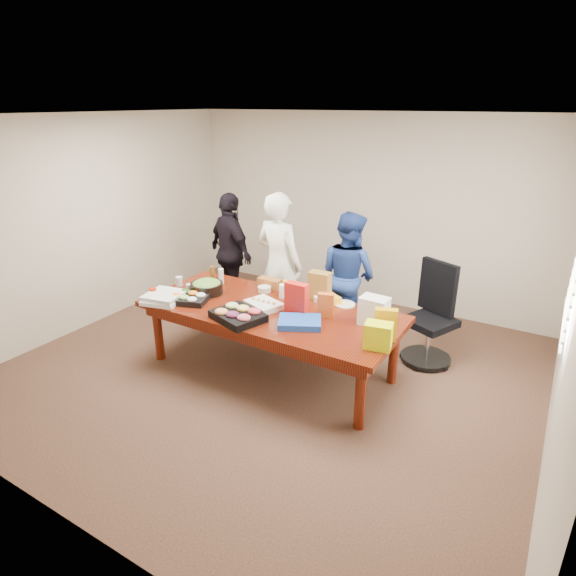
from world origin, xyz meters
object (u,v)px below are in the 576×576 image
Objects in this scene: person_right at (348,275)px; office_chair at (430,318)px; sheet_cake at (264,305)px; salad_bowl at (207,288)px; person_center at (279,265)px; conference_table at (271,340)px.

office_chair is at bearing -170.99° from person_right.
salad_bowl is at bearing -161.32° from sheet_cake.
person_center is 4.86× the size of salad_bowl.
person_center is at bearing 44.41° from person_right.
person_right reaches higher than conference_table.
office_chair is 1.88m from sheet_cake.
sheet_cake is (0.36, -0.90, -0.13)m from person_center.
person_center is at bearing 116.06° from conference_table.
person_right reaches higher than office_chair.
salad_bowl is (-2.31, -1.07, 0.26)m from office_chair.
salad_bowl is (-0.87, 0.01, 0.44)m from conference_table.
office_chair is 0.61× the size of person_center.
person_right is at bearing 91.77° from sheet_cake.
person_center is at bearing 131.68° from sheet_cake.
conference_table is 7.51× the size of sheet_cake.
person_center is 0.87m from person_right.
conference_table is at bearing -0.40° from salad_bowl.
office_chair reaches higher than salad_bowl.
conference_table is at bearing 124.06° from person_center.
office_chair is at bearing 36.63° from conference_table.
office_chair is at bearing 24.73° from salad_bowl.
conference_table is at bearing 93.53° from person_right.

